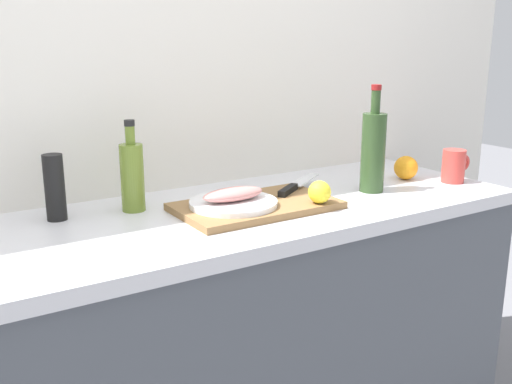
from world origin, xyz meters
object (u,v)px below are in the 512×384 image
lemon_0 (320,192)px  cutting_board (256,206)px  fish_fillet (233,194)px  wine_bottle (373,150)px  white_plate (233,203)px  coffee_mug_0 (454,166)px  chef_knife (295,186)px  olive_oil_bottle (132,175)px  pepper_mill (55,188)px

lemon_0 → cutting_board: bearing=145.4°
fish_fillet → cutting_board: bearing=-3.8°
fish_fillet → wine_bottle: 0.49m
white_plate → coffee_mug_0: 0.80m
chef_knife → wine_bottle: (0.23, -0.08, 0.10)m
coffee_mug_0 → chef_knife: bearing=165.6°
white_plate → fish_fillet: bearing=-90.0°
chef_knife → olive_oil_bottle: (-0.47, 0.11, 0.07)m
white_plate → chef_knife: size_ratio=0.94×
lemon_0 → olive_oil_bottle: bearing=148.1°
coffee_mug_0 → pepper_mill: size_ratio=0.65×
chef_knife → lemon_0: 0.17m
olive_oil_bottle → wine_bottle: 0.73m
pepper_mill → chef_knife: bearing=-11.4°
white_plate → wine_bottle: (0.48, -0.03, 0.10)m
chef_knife → coffee_mug_0: (0.55, -0.14, 0.03)m
chef_knife → lemon_0: size_ratio=4.04×
olive_oil_bottle → wine_bottle: size_ratio=0.77×
chef_knife → wine_bottle: size_ratio=0.78×
fish_fillet → lemon_0: size_ratio=2.84×
olive_oil_bottle → fish_fillet: bearing=-37.1°
cutting_board → pepper_mill: size_ratio=2.53×
wine_bottle → coffee_mug_0: 0.32m
fish_fillet → lemon_0: (0.21, -0.10, -0.00)m
white_plate → olive_oil_bottle: (-0.22, 0.17, 0.07)m
cutting_board → wine_bottle: 0.43m
white_plate → pepper_mill: 0.47m
white_plate → chef_knife: (0.25, 0.06, 0.00)m
white_plate → lemon_0: (0.21, -0.10, 0.02)m
chef_knife → pepper_mill: (-0.67, 0.14, 0.06)m
coffee_mug_0 → lemon_0: bearing=-177.8°
fish_fillet → wine_bottle: size_ratio=0.55×
fish_fillet → wine_bottle: bearing=-3.1°
cutting_board → pepper_mill: (-0.49, 0.20, 0.08)m
coffee_mug_0 → fish_fillet: bearing=174.1°
chef_knife → lemon_0: bearing=-135.4°
wine_bottle → chef_knife: bearing=160.3°
cutting_board → fish_fillet: 0.08m
chef_knife → lemon_0: lemon_0 is taller
white_plate → wine_bottle: bearing=-3.1°
fish_fillet → olive_oil_bottle: 0.28m
lemon_0 → pepper_mill: (-0.64, 0.30, 0.04)m
lemon_0 → olive_oil_bottle: size_ratio=0.25×
chef_knife → coffee_mug_0: 0.56m
chef_knife → cutting_board: bearing=165.5°
chef_knife → coffee_mug_0: coffee_mug_0 is taller
cutting_board → white_plate: 0.07m
cutting_board → olive_oil_bottle: size_ratio=1.76×
fish_fillet → lemon_0: lemon_0 is taller
cutting_board → olive_oil_bottle: olive_oil_bottle is taller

